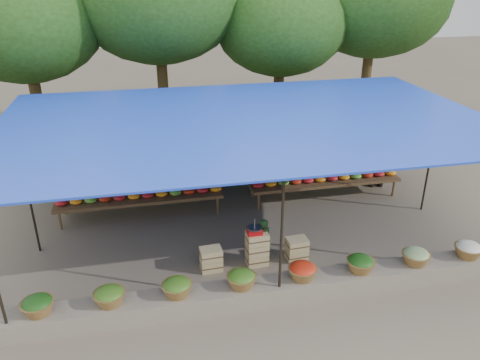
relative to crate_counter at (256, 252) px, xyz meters
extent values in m
plane|color=#65584A|center=(0.12, 1.53, -0.31)|extent=(60.00, 60.00, 0.00)
cube|color=#72675B|center=(0.12, -1.22, -0.11)|extent=(10.60, 0.55, 0.40)
cylinder|color=black|center=(0.12, -1.37, 1.09)|extent=(0.05, 0.05, 2.80)
cylinder|color=black|center=(-4.68, 1.53, 1.09)|extent=(0.05, 0.05, 2.80)
cylinder|color=black|center=(4.92, 1.53, 1.09)|extent=(0.05, 0.05, 2.80)
cylinder|color=black|center=(-4.68, 4.43, 1.09)|extent=(0.05, 0.05, 2.80)
cylinder|color=black|center=(0.12, 4.43, 1.09)|extent=(0.05, 0.05, 2.80)
cylinder|color=black|center=(4.92, 4.43, 1.09)|extent=(0.05, 0.05, 2.80)
cube|color=blue|center=(0.12, 1.53, 2.49)|extent=(10.80, 6.60, 0.04)
cube|color=blue|center=(0.12, -0.47, 2.31)|extent=(10.80, 2.19, 0.26)
cube|color=blue|center=(0.12, 3.53, 2.31)|extent=(10.80, 2.19, 0.26)
cylinder|color=gray|center=(0.12, 2.93, 1.71)|extent=(9.60, 0.01, 0.01)
ellipsoid|color=yellow|center=(-4.38, 2.93, 1.43)|extent=(0.23, 0.17, 0.30)
ellipsoid|color=yellow|center=(-3.85, 2.93, 1.43)|extent=(0.23, 0.17, 0.30)
ellipsoid|color=yellow|center=(-3.32, 2.93, 1.43)|extent=(0.23, 0.17, 0.30)
ellipsoid|color=yellow|center=(-2.79, 2.93, 1.43)|extent=(0.23, 0.17, 0.30)
ellipsoid|color=yellow|center=(-2.26, 2.93, 1.43)|extent=(0.23, 0.17, 0.30)
ellipsoid|color=yellow|center=(-1.73, 2.93, 1.43)|extent=(0.23, 0.17, 0.30)
ellipsoid|color=yellow|center=(-1.20, 2.93, 1.43)|extent=(0.23, 0.17, 0.30)
ellipsoid|color=yellow|center=(-0.67, 2.93, 1.43)|extent=(0.23, 0.17, 0.30)
ellipsoid|color=yellow|center=(-0.14, 2.93, 1.43)|extent=(0.23, 0.17, 0.30)
ellipsoid|color=yellow|center=(0.39, 2.93, 1.43)|extent=(0.23, 0.17, 0.30)
ellipsoid|color=yellow|center=(0.92, 2.93, 1.43)|extent=(0.23, 0.17, 0.30)
ellipsoid|color=yellow|center=(1.44, 2.93, 1.43)|extent=(0.23, 0.17, 0.30)
ellipsoid|color=yellow|center=(1.97, 2.93, 1.43)|extent=(0.23, 0.17, 0.30)
ellipsoid|color=yellow|center=(2.50, 2.93, 1.43)|extent=(0.23, 0.17, 0.30)
ellipsoid|color=yellow|center=(3.03, 2.93, 1.43)|extent=(0.23, 0.17, 0.30)
ellipsoid|color=yellow|center=(3.56, 2.93, 1.43)|extent=(0.23, 0.17, 0.30)
ellipsoid|color=yellow|center=(4.09, 2.93, 1.43)|extent=(0.23, 0.17, 0.30)
ellipsoid|color=yellow|center=(4.62, 2.93, 1.43)|extent=(0.23, 0.17, 0.30)
ellipsoid|color=#1D4E14|center=(-4.18, -1.22, 0.31)|extent=(0.52, 0.52, 0.23)
ellipsoid|color=#3C6B1C|center=(-2.98, -1.22, 0.31)|extent=(0.52, 0.52, 0.23)
ellipsoid|color=#3C6B1C|center=(-1.78, -1.22, 0.31)|extent=(0.52, 0.52, 0.23)
ellipsoid|color=#3C6B1C|center=(-0.58, -1.22, 0.31)|extent=(0.52, 0.52, 0.23)
ellipsoid|color=red|center=(0.62, -1.22, 0.31)|extent=(0.52, 0.52, 0.23)
ellipsoid|color=#1D4E14|center=(1.82, -1.22, 0.31)|extent=(0.52, 0.52, 0.23)
ellipsoid|color=#82A467|center=(3.02, -1.22, 0.31)|extent=(0.52, 0.52, 0.23)
ellipsoid|color=silver|center=(4.22, -1.22, 0.31)|extent=(0.52, 0.52, 0.23)
cube|color=#1B4D1D|center=(0.12, 4.68, 0.94)|extent=(10.60, 0.06, 2.50)
cylinder|color=#372914|center=(-5.38, 7.33, 1.67)|extent=(0.36, 0.36, 3.97)
ellipsoid|color=#19330E|center=(-5.38, 7.33, 4.15)|extent=(4.77, 4.77, 3.69)
cylinder|color=#372914|center=(-1.38, 7.73, 1.93)|extent=(0.36, 0.36, 4.48)
cylinder|color=#372914|center=(2.62, 7.43, 1.55)|extent=(0.36, 0.36, 3.71)
ellipsoid|color=#19330E|center=(2.62, 7.43, 3.87)|extent=(4.47, 4.47, 3.45)
cylinder|color=#372914|center=(6.12, 7.83, 1.87)|extent=(0.36, 0.36, 4.35)
cube|color=#482D1C|center=(-2.38, 2.83, 0.19)|extent=(4.20, 0.95, 0.08)
cube|color=#482D1C|center=(-2.38, 3.13, 0.47)|extent=(4.20, 0.35, 0.06)
cylinder|color=#482D1C|center=(-4.33, 2.43, -0.06)|extent=(0.06, 0.06, 0.50)
cylinder|color=#482D1C|center=(-0.43, 2.43, -0.06)|extent=(0.06, 0.06, 0.50)
cylinder|color=#482D1C|center=(-4.33, 3.23, -0.06)|extent=(0.06, 0.06, 0.50)
cylinder|color=#482D1C|center=(-0.43, 3.23, -0.06)|extent=(0.06, 0.06, 0.50)
ellipsoid|color=red|center=(-4.28, 2.68, 0.29)|extent=(0.31, 0.26, 0.13)
ellipsoid|color=#5EA332|center=(-4.28, 3.13, 0.56)|extent=(0.26, 0.22, 0.12)
ellipsoid|color=orange|center=(-3.93, 2.68, 0.29)|extent=(0.31, 0.26, 0.13)
ellipsoid|color=red|center=(-3.93, 3.13, 0.56)|extent=(0.26, 0.22, 0.12)
ellipsoid|color=#5EA332|center=(-3.58, 2.68, 0.29)|extent=(0.31, 0.26, 0.13)
ellipsoid|color=red|center=(-3.58, 3.13, 0.56)|extent=(0.26, 0.22, 0.12)
ellipsoid|color=red|center=(-3.23, 2.68, 0.29)|extent=(0.31, 0.26, 0.13)
ellipsoid|color=orange|center=(-3.23, 3.13, 0.56)|extent=(0.26, 0.22, 0.12)
ellipsoid|color=red|center=(-2.88, 2.68, 0.29)|extent=(0.31, 0.26, 0.13)
ellipsoid|color=red|center=(-2.88, 3.13, 0.56)|extent=(0.26, 0.22, 0.12)
ellipsoid|color=orange|center=(-2.53, 2.68, 0.29)|extent=(0.31, 0.26, 0.13)
ellipsoid|color=orange|center=(-2.53, 3.13, 0.56)|extent=(0.26, 0.22, 0.12)
ellipsoid|color=red|center=(-2.18, 2.68, 0.29)|extent=(0.31, 0.26, 0.13)
ellipsoid|color=#5EA332|center=(-2.18, 3.13, 0.56)|extent=(0.26, 0.22, 0.12)
ellipsoid|color=orange|center=(-1.83, 2.68, 0.29)|extent=(0.31, 0.26, 0.13)
ellipsoid|color=red|center=(-1.83, 3.13, 0.56)|extent=(0.26, 0.22, 0.12)
ellipsoid|color=#5EA332|center=(-1.48, 2.68, 0.29)|extent=(0.31, 0.26, 0.13)
ellipsoid|color=red|center=(-1.48, 3.13, 0.56)|extent=(0.26, 0.22, 0.12)
ellipsoid|color=red|center=(-1.13, 2.68, 0.29)|extent=(0.31, 0.26, 0.13)
ellipsoid|color=orange|center=(-1.13, 3.13, 0.56)|extent=(0.26, 0.22, 0.12)
ellipsoid|color=red|center=(-0.78, 2.68, 0.29)|extent=(0.31, 0.26, 0.13)
ellipsoid|color=red|center=(-0.78, 3.13, 0.56)|extent=(0.26, 0.22, 0.12)
ellipsoid|color=orange|center=(-0.43, 2.68, 0.29)|extent=(0.31, 0.26, 0.13)
ellipsoid|color=orange|center=(-0.43, 3.13, 0.56)|extent=(0.26, 0.22, 0.12)
cube|color=#482D1C|center=(2.62, 2.83, 0.19)|extent=(4.20, 0.95, 0.08)
cube|color=#482D1C|center=(2.62, 3.13, 0.47)|extent=(4.20, 0.35, 0.06)
cylinder|color=#482D1C|center=(0.67, 2.43, -0.06)|extent=(0.06, 0.06, 0.50)
cylinder|color=#482D1C|center=(4.57, 2.43, -0.06)|extent=(0.06, 0.06, 0.50)
cylinder|color=#482D1C|center=(0.67, 3.23, -0.06)|extent=(0.06, 0.06, 0.50)
cylinder|color=#482D1C|center=(4.57, 3.23, -0.06)|extent=(0.06, 0.06, 0.50)
ellipsoid|color=red|center=(0.72, 2.68, 0.29)|extent=(0.31, 0.26, 0.13)
ellipsoid|color=#5EA332|center=(0.72, 3.13, 0.56)|extent=(0.26, 0.22, 0.12)
ellipsoid|color=orange|center=(1.07, 2.68, 0.29)|extent=(0.31, 0.26, 0.13)
ellipsoid|color=red|center=(1.07, 3.13, 0.56)|extent=(0.26, 0.22, 0.12)
ellipsoid|color=#5EA332|center=(1.42, 2.68, 0.29)|extent=(0.31, 0.26, 0.13)
ellipsoid|color=red|center=(1.42, 3.13, 0.56)|extent=(0.26, 0.22, 0.12)
ellipsoid|color=red|center=(1.77, 2.68, 0.29)|extent=(0.31, 0.26, 0.13)
ellipsoid|color=orange|center=(1.77, 3.13, 0.56)|extent=(0.26, 0.22, 0.12)
ellipsoid|color=red|center=(2.12, 2.68, 0.29)|extent=(0.31, 0.26, 0.13)
ellipsoid|color=red|center=(2.12, 3.13, 0.56)|extent=(0.26, 0.22, 0.12)
ellipsoid|color=orange|center=(2.47, 2.68, 0.29)|extent=(0.31, 0.26, 0.13)
ellipsoid|color=orange|center=(2.47, 3.13, 0.56)|extent=(0.26, 0.22, 0.12)
ellipsoid|color=red|center=(2.82, 2.68, 0.29)|extent=(0.31, 0.26, 0.13)
ellipsoid|color=#5EA332|center=(2.82, 3.13, 0.56)|extent=(0.26, 0.22, 0.12)
ellipsoid|color=orange|center=(3.17, 2.68, 0.29)|extent=(0.31, 0.26, 0.13)
ellipsoid|color=red|center=(3.17, 3.13, 0.56)|extent=(0.26, 0.22, 0.12)
ellipsoid|color=#5EA332|center=(3.52, 2.68, 0.29)|extent=(0.31, 0.26, 0.13)
ellipsoid|color=red|center=(3.52, 3.13, 0.56)|extent=(0.26, 0.22, 0.12)
ellipsoid|color=red|center=(3.87, 2.68, 0.29)|extent=(0.31, 0.26, 0.13)
ellipsoid|color=orange|center=(3.87, 3.13, 0.56)|extent=(0.26, 0.22, 0.12)
ellipsoid|color=red|center=(4.22, 2.68, 0.29)|extent=(0.31, 0.26, 0.13)
ellipsoid|color=red|center=(4.22, 3.13, 0.56)|extent=(0.26, 0.22, 0.12)
ellipsoid|color=orange|center=(4.57, 2.68, 0.29)|extent=(0.31, 0.26, 0.13)
ellipsoid|color=orange|center=(4.57, 3.13, 0.56)|extent=(0.26, 0.22, 0.12)
cube|color=tan|center=(-0.97, 0.00, -0.19)|extent=(0.47, 0.36, 0.25)
cube|color=tan|center=(-0.97, 0.00, 0.07)|extent=(0.47, 0.36, 0.25)
cube|color=tan|center=(0.03, 0.00, -0.19)|extent=(0.47, 0.36, 0.25)
cube|color=tan|center=(0.03, 0.00, 0.07)|extent=(0.47, 0.36, 0.25)
cube|color=tan|center=(0.03, 0.00, 0.33)|extent=(0.47, 0.36, 0.25)
cube|color=tan|center=(0.93, 0.00, -0.19)|extent=(0.47, 0.36, 0.25)
cube|color=tan|center=(0.93, 0.00, 0.07)|extent=(0.47, 0.36, 0.25)
cube|color=red|center=(-0.03, 0.00, 0.52)|extent=(0.31, 0.26, 0.12)
cylinder|color=gray|center=(-0.03, 0.00, 0.60)|extent=(0.33, 0.33, 0.03)
cylinder|color=gray|center=(-0.03, 0.00, 0.69)|extent=(0.03, 0.03, 0.22)
imported|color=#1B3D1C|center=(0.17, 0.07, 0.21)|extent=(0.43, 0.33, 1.05)
imported|color=slate|center=(-2.13, 3.69, 0.55)|extent=(1.00, 0.88, 1.72)
imported|color=slate|center=(1.21, 3.46, 0.60)|extent=(1.35, 1.16, 1.81)
imported|color=slate|center=(4.41, 3.25, 0.60)|extent=(1.14, 0.67, 1.83)
camera|label=1|loc=(-2.10, -8.24, 5.57)|focal=35.00mm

